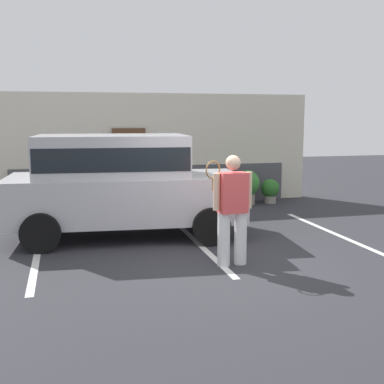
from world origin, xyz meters
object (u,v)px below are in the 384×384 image
object	(u,v)px
parked_suv	(120,181)
tennis_player_man	(232,208)
potted_plant_by_porch	(247,185)
potted_plant_secondary	(270,190)

from	to	relation	value
parked_suv	tennis_player_man	distance (m)	2.84
parked_suv	tennis_player_man	world-z (taller)	parked_suv
potted_plant_by_porch	potted_plant_secondary	world-z (taller)	potted_plant_by_porch
tennis_player_man	potted_plant_by_porch	distance (m)	5.79
tennis_player_man	potted_plant_secondary	distance (m)	6.10
tennis_player_man	potted_plant_by_porch	bearing A→B (deg)	-117.37
parked_suv	potted_plant_secondary	world-z (taller)	parked_suv
tennis_player_man	potted_plant_by_porch	size ratio (longest dim) A/B	1.91
parked_suv	tennis_player_man	bearing A→B (deg)	-52.31
parked_suv	potted_plant_secondary	xyz separation A→B (m)	(4.51, 2.92, -0.77)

